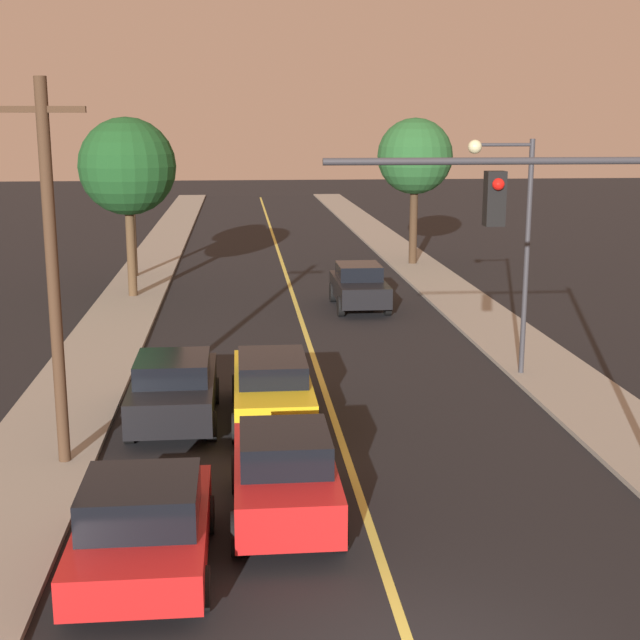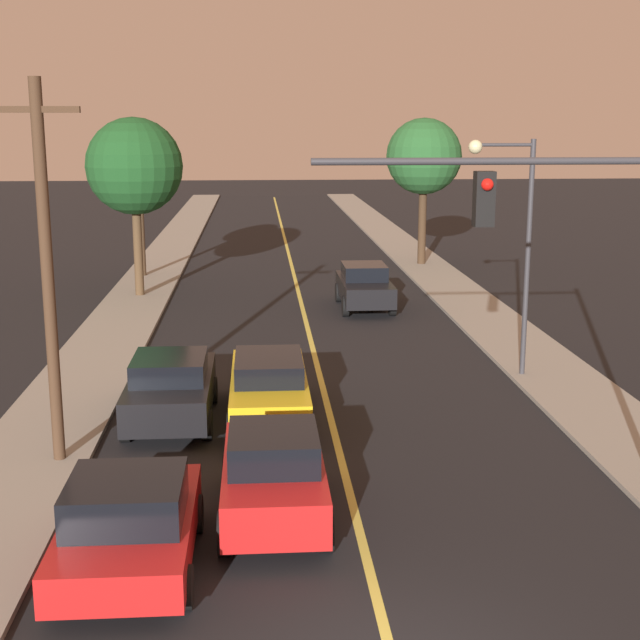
{
  "view_description": "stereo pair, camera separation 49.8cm",
  "coord_description": "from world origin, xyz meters",
  "px_view_note": "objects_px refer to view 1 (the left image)",
  "views": [
    {
      "loc": [
        -2.16,
        -9.64,
        6.78
      ],
      "look_at": [
        0.0,
        13.65,
        1.6
      ],
      "focal_mm": 50.0,
      "sensor_mm": 36.0,
      "label": 1
    },
    {
      "loc": [
        -1.66,
        -9.68,
        6.78
      ],
      "look_at": [
        0.0,
        13.65,
        1.6
      ],
      "focal_mm": 50.0,
      "sensor_mm": 36.0,
      "label": 2
    }
  ],
  "objects_px": {
    "car_far_oncoming": "(359,286)",
    "car_near_lane_front": "(285,474)",
    "car_outer_lane_front": "(143,525)",
    "utility_pole_left": "(52,269)",
    "tree_left_near": "(127,167)",
    "traffic_signal_mast": "(603,262)",
    "tree_right_near": "(415,157)",
    "car_near_lane_second": "(272,387)",
    "car_outer_lane_second": "(174,389)",
    "streetlamp_right": "(512,223)",
    "tree_left_far": "(130,165)"
  },
  "relations": [
    {
      "from": "car_far_oncoming",
      "to": "car_near_lane_front",
      "type": "bearing_deg",
      "value": 78.23
    },
    {
      "from": "car_near_lane_second",
      "to": "traffic_signal_mast",
      "type": "bearing_deg",
      "value": -45.0
    },
    {
      "from": "streetlamp_right",
      "to": "tree_left_near",
      "type": "bearing_deg",
      "value": 132.85
    },
    {
      "from": "tree_left_far",
      "to": "tree_right_near",
      "type": "height_order",
      "value": "tree_right_near"
    },
    {
      "from": "car_outer_lane_second",
      "to": "streetlamp_right",
      "type": "distance_m",
      "value": 9.84
    },
    {
      "from": "car_near_lane_second",
      "to": "tree_left_near",
      "type": "relative_size",
      "value": 0.7
    },
    {
      "from": "car_far_oncoming",
      "to": "tree_right_near",
      "type": "distance_m",
      "value": 11.51
    },
    {
      "from": "car_outer_lane_front",
      "to": "tree_left_near",
      "type": "relative_size",
      "value": 0.57
    },
    {
      "from": "car_far_oncoming",
      "to": "tree_right_near",
      "type": "xyz_separation_m",
      "value": [
        3.97,
        9.89,
        4.36
      ]
    },
    {
      "from": "utility_pole_left",
      "to": "tree_left_near",
      "type": "relative_size",
      "value": 1.09
    },
    {
      "from": "car_far_oncoming",
      "to": "tree_left_far",
      "type": "bearing_deg",
      "value": -39.12
    },
    {
      "from": "streetlamp_right",
      "to": "car_near_lane_front",
      "type": "bearing_deg",
      "value": -127.53
    },
    {
      "from": "utility_pole_left",
      "to": "tree_left_far",
      "type": "distance_m",
      "value": 22.47
    },
    {
      "from": "car_outer_lane_front",
      "to": "tree_right_near",
      "type": "distance_m",
      "value": 31.44
    },
    {
      "from": "car_far_oncoming",
      "to": "streetlamp_right",
      "type": "height_order",
      "value": "streetlamp_right"
    },
    {
      "from": "car_outer_lane_front",
      "to": "tree_left_near",
      "type": "distance_m",
      "value": 22.88
    },
    {
      "from": "tree_right_near",
      "to": "car_near_lane_second",
      "type": "bearing_deg",
      "value": -108.96
    },
    {
      "from": "car_outer_lane_front",
      "to": "car_outer_lane_second",
      "type": "xyz_separation_m",
      "value": [
        0.0,
        7.05,
        0.04
      ]
    },
    {
      "from": "car_outer_lane_front",
      "to": "car_far_oncoming",
      "type": "bearing_deg",
      "value": 72.96
    },
    {
      "from": "traffic_signal_mast",
      "to": "tree_left_far",
      "type": "relative_size",
      "value": 1.03
    },
    {
      "from": "car_near_lane_front",
      "to": "utility_pole_left",
      "type": "xyz_separation_m",
      "value": [
        -4.29,
        2.94,
        3.18
      ]
    },
    {
      "from": "tree_left_far",
      "to": "car_far_oncoming",
      "type": "bearing_deg",
      "value": -39.12
    },
    {
      "from": "car_near_lane_front",
      "to": "car_far_oncoming",
      "type": "relative_size",
      "value": 0.92
    },
    {
      "from": "tree_left_near",
      "to": "tree_right_near",
      "type": "distance_m",
      "value": 14.51
    },
    {
      "from": "car_outer_lane_second",
      "to": "streetlamp_right",
      "type": "xyz_separation_m",
      "value": [
        8.74,
        2.99,
        3.39
      ]
    },
    {
      "from": "car_outer_lane_front",
      "to": "traffic_signal_mast",
      "type": "height_order",
      "value": "traffic_signal_mast"
    },
    {
      "from": "car_outer_lane_second",
      "to": "car_far_oncoming",
      "type": "distance_m",
      "value": 13.9
    },
    {
      "from": "tree_right_near",
      "to": "utility_pole_left",
      "type": "bearing_deg",
      "value": -115.73
    },
    {
      "from": "utility_pole_left",
      "to": "tree_left_far",
      "type": "xyz_separation_m",
      "value": [
        -1.04,
        22.42,
        0.96
      ]
    },
    {
      "from": "car_near_lane_front",
      "to": "car_far_oncoming",
      "type": "bearing_deg",
      "value": 78.23
    },
    {
      "from": "car_near_lane_front",
      "to": "car_outer_lane_second",
      "type": "distance_m",
      "value": 5.89
    },
    {
      "from": "car_outer_lane_front",
      "to": "traffic_signal_mast",
      "type": "distance_m",
      "value": 8.68
    },
    {
      "from": "car_outer_lane_front",
      "to": "tree_right_near",
      "type": "relative_size",
      "value": 0.57
    },
    {
      "from": "utility_pole_left",
      "to": "tree_left_near",
      "type": "height_order",
      "value": "utility_pole_left"
    },
    {
      "from": "streetlamp_right",
      "to": "car_near_lane_second",
      "type": "bearing_deg",
      "value": -154.85
    },
    {
      "from": "car_outer_lane_front",
      "to": "utility_pole_left",
      "type": "bearing_deg",
      "value": 114.09
    },
    {
      "from": "traffic_signal_mast",
      "to": "utility_pole_left",
      "type": "bearing_deg",
      "value": 162.99
    },
    {
      "from": "car_outer_lane_second",
      "to": "tree_left_near",
      "type": "relative_size",
      "value": 0.61
    },
    {
      "from": "car_outer_lane_second",
      "to": "streetlamp_right",
      "type": "bearing_deg",
      "value": 18.9
    },
    {
      "from": "traffic_signal_mast",
      "to": "tree_right_near",
      "type": "bearing_deg",
      "value": 85.29
    },
    {
      "from": "car_near_lane_second",
      "to": "tree_left_near",
      "type": "bearing_deg",
      "value": 107.74
    },
    {
      "from": "car_far_oncoming",
      "to": "tree_left_near",
      "type": "distance_m",
      "value": 10.02
    },
    {
      "from": "streetlamp_right",
      "to": "tree_left_near",
      "type": "distance_m",
      "value": 16.75
    },
    {
      "from": "streetlamp_right",
      "to": "tree_left_far",
      "type": "relative_size",
      "value": 1.01
    },
    {
      "from": "traffic_signal_mast",
      "to": "tree_left_near",
      "type": "xyz_separation_m",
      "value": [
        -10.31,
        20.72,
        0.64
      ]
    },
    {
      "from": "utility_pole_left",
      "to": "tree_right_near",
      "type": "xyz_separation_m",
      "value": [
        12.02,
        24.93,
        1.17
      ]
    },
    {
      "from": "car_outer_lane_second",
      "to": "streetlamp_right",
      "type": "relative_size",
      "value": 0.68
    },
    {
      "from": "car_near_lane_second",
      "to": "streetlamp_right",
      "type": "bearing_deg",
      "value": 25.15
    },
    {
      "from": "tree_right_near",
      "to": "streetlamp_right",
      "type": "bearing_deg",
      "value": -93.66
    },
    {
      "from": "car_near_lane_second",
      "to": "car_far_oncoming",
      "type": "height_order",
      "value": "car_far_oncoming"
    }
  ]
}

